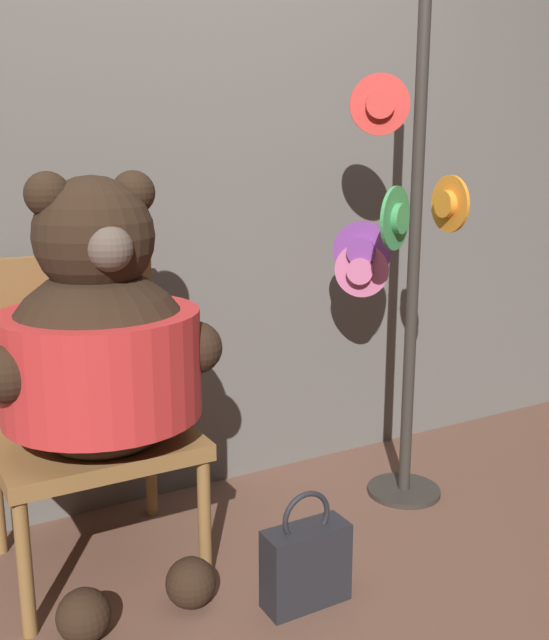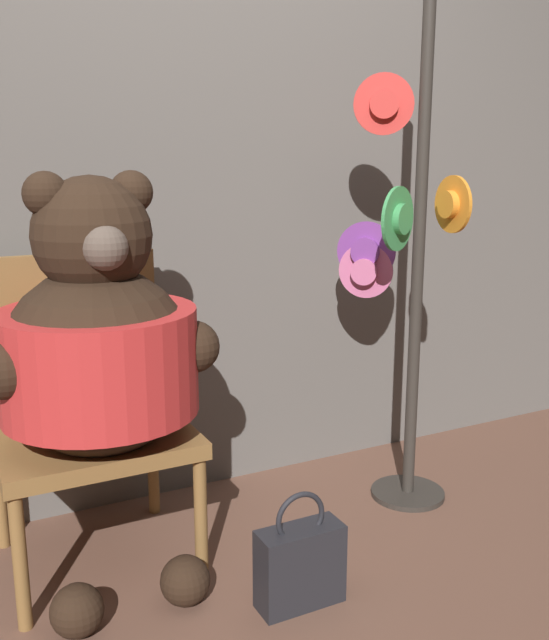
{
  "view_description": "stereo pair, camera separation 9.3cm",
  "coord_description": "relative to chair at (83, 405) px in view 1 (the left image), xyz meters",
  "views": [
    {
      "loc": [
        -0.84,
        -1.69,
        1.27
      ],
      "look_at": [
        0.27,
        0.28,
        0.75
      ],
      "focal_mm": 40.0,
      "sensor_mm": 36.0,
      "label": 1
    },
    {
      "loc": [
        -0.76,
        -1.74,
        1.27
      ],
      "look_at": [
        0.27,
        0.28,
        0.75
      ],
      "focal_mm": 40.0,
      "sensor_mm": 36.0,
      "label": 2
    }
  ],
  "objects": [
    {
      "name": "ground_plane",
      "position": [
        0.33,
        -0.45,
        -0.51
      ],
      "size": [
        14.0,
        14.0,
        0.0
      ],
      "primitive_type": "plane",
      "color": "brown"
    },
    {
      "name": "wall_back",
      "position": [
        0.33,
        0.32,
        0.83
      ],
      "size": [
        8.0,
        0.1,
        2.69
      ],
      "color": "#66605B",
      "rests_on": "ground_plane"
    },
    {
      "name": "chair",
      "position": [
        0.0,
        0.0,
        0.0
      ],
      "size": [
        0.58,
        0.54,
        0.97
      ],
      "color": "olive",
      "rests_on": "ground_plane"
    },
    {
      "name": "teddy_bear",
      "position": [
        0.02,
        -0.18,
        0.22
      ],
      "size": [
        0.69,
        0.61,
        1.24
      ],
      "color": "black",
      "rests_on": "ground_plane"
    },
    {
      "name": "hat_display_rack",
      "position": [
        1.11,
        -0.16,
        0.35
      ],
      "size": [
        0.39,
        0.5,
        1.79
      ],
      "color": "#332D28",
      "rests_on": "ground_plane"
    },
    {
      "name": "handbag_on_ground",
      "position": [
        0.47,
        -0.58,
        -0.38
      ],
      "size": [
        0.25,
        0.1,
        0.35
      ],
      "color": "#232328",
      "rests_on": "ground_plane"
    }
  ]
}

